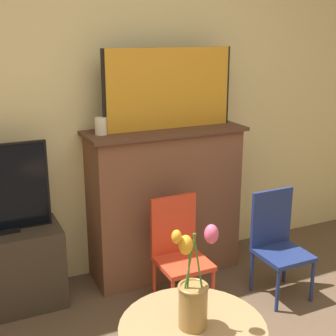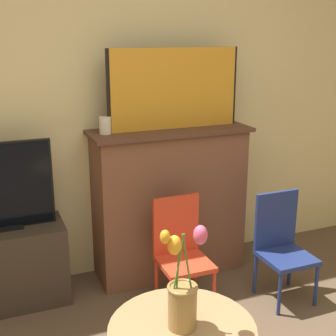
{
  "view_description": "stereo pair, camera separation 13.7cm",
  "coord_description": "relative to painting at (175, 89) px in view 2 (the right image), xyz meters",
  "views": [
    {
      "loc": [
        -0.94,
        -0.97,
        1.73
      ],
      "look_at": [
        0.13,
        1.32,
        0.99
      ],
      "focal_mm": 50.0,
      "sensor_mm": 36.0,
      "label": 1
    },
    {
      "loc": [
        -0.81,
        -1.02,
        1.73
      ],
      "look_at": [
        0.13,
        1.32,
        0.99
      ],
      "focal_mm": 50.0,
      "sensor_mm": 36.0,
      "label": 2
    }
  ],
  "objects": [
    {
      "name": "chair_red",
      "position": [
        -0.14,
        -0.43,
        -0.97
      ],
      "size": [
        0.32,
        0.32,
        0.71
      ],
      "color": "red",
      "rests_on": "ground"
    },
    {
      "name": "fireplace_mantel",
      "position": [
        -0.04,
        -0.01,
        -0.8
      ],
      "size": [
        1.12,
        0.41,
        1.08
      ],
      "color": "brown",
      "rests_on": "ground"
    },
    {
      "name": "vase_tulips",
      "position": [
        -0.54,
        -1.38,
        -0.67
      ],
      "size": [
        0.19,
        0.13,
        0.46
      ],
      "color": "olive",
      "rests_on": "side_table"
    },
    {
      "name": "mantel_candle",
      "position": [
        -0.49,
        -0.01,
        -0.22
      ],
      "size": [
        0.08,
        0.08,
        0.11
      ],
      "color": "silver",
      "rests_on": "fireplace_mantel"
    },
    {
      "name": "painting",
      "position": [
        0.0,
        0.0,
        0.0
      ],
      "size": [
        0.94,
        0.03,
        0.54
      ],
      "color": "black",
      "rests_on": "fireplace_mantel"
    },
    {
      "name": "chair_blue",
      "position": [
        0.52,
        -0.61,
        -0.97
      ],
      "size": [
        0.32,
        0.32,
        0.71
      ],
      "color": "navy",
      "rests_on": "ground"
    },
    {
      "name": "wall_back",
      "position": [
        -0.43,
        0.21,
        -0.0
      ],
      "size": [
        8.0,
        0.06,
        2.7
      ],
      "color": "beige",
      "rests_on": "ground"
    },
    {
      "name": "tv_stand",
      "position": [
        -1.19,
        -0.03,
        -1.09
      ],
      "size": [
        0.76,
        0.37,
        0.53
      ],
      "color": "#382D23",
      "rests_on": "ground"
    }
  ]
}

